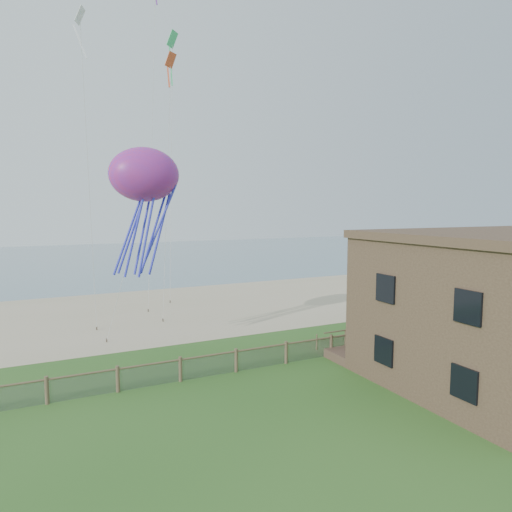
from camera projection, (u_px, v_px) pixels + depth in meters
name	position (u px, v px, depth m)	size (l,w,h in m)	color
ground	(295.00, 419.00, 18.48)	(160.00, 160.00, 0.00)	#29541D
sand_beach	(160.00, 311.00, 38.15)	(72.00, 20.00, 0.02)	tan
ocean	(95.00, 259.00, 77.48)	(160.00, 68.00, 0.02)	slate
chainlink_fence	(236.00, 362.00, 23.79)	(36.20, 0.20, 1.25)	#4C3F2B
motel_deck	(432.00, 341.00, 28.60)	(15.00, 2.00, 0.50)	brown
picnic_table	(406.00, 365.00, 23.88)	(1.67, 1.26, 0.71)	brown
octopus_kite	(145.00, 210.00, 26.44)	(3.80, 2.68, 7.82)	#FC2827
kite_white	(80.00, 30.00, 26.18)	(0.95, 0.70, 2.59)	white
kite_red	(171.00, 68.00, 28.99)	(0.94, 0.70, 1.93)	#DF4E27
kite_green	(173.00, 53.00, 35.33)	(1.22, 0.70, 3.34)	#33C26B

